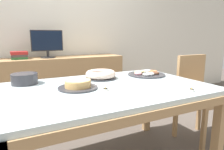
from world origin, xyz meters
name	(u,v)px	position (x,y,z in m)	size (l,w,h in m)	color
wall_back	(58,26)	(0.00, 1.77, 1.30)	(8.00, 0.10, 2.60)	silver
dining_table	(109,96)	(0.00, 0.00, 0.67)	(1.61, 1.07, 0.75)	silver
chair	(198,93)	(1.13, 0.06, 0.52)	(0.43, 0.43, 0.94)	tan
sideboard	(65,86)	(0.00, 1.47, 0.42)	(1.70, 0.44, 0.85)	tan
computer_monitor	(47,44)	(-0.22, 1.47, 1.04)	(0.42, 0.20, 0.38)	#262628
book_stack	(19,55)	(-0.58, 1.47, 0.90)	(0.21, 0.18, 0.10)	#2D6638
cake_chocolate_round	(78,85)	(-0.24, 0.04, 0.78)	(0.30, 0.30, 0.07)	#333338
cake_golden_bundt	(101,75)	(0.06, 0.29, 0.79)	(0.29, 0.29, 0.08)	#333338
pastry_platter	(147,74)	(0.54, 0.22, 0.77)	(0.38, 0.38, 0.04)	#333338
plate_stack	(25,79)	(-0.60, 0.37, 0.80)	(0.21, 0.21, 0.09)	#333338
tealight_left_edge	(191,90)	(0.47, -0.41, 0.76)	(0.04, 0.04, 0.04)	silver
tealight_right_edge	(105,89)	(-0.08, -0.12, 0.76)	(0.04, 0.04, 0.04)	silver
tealight_near_front	(114,74)	(0.25, 0.38, 0.76)	(0.04, 0.04, 0.04)	silver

